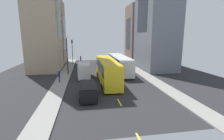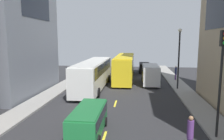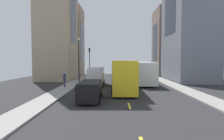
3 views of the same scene
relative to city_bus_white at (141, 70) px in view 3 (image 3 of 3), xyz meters
name	(u,v)px [view 3 (image 3 of 3)]	position (x,y,z in m)	size (l,w,h in m)	color
ground_plane	(121,84)	(3.24, 1.15, -2.01)	(40.86, 40.86, 0.00)	#28282B
sidewalk_west	(169,83)	(-4.11, 1.15, -1.93)	(2.16, 44.00, 0.15)	gray
sidewalk_east	(74,83)	(10.59, 1.15, -1.93)	(2.16, 44.00, 0.15)	gray
lane_stripe_0	(118,74)	(3.24, -19.85, -2.00)	(0.16, 2.00, 0.01)	yellow
lane_stripe_1	(119,76)	(3.24, -12.85, -2.00)	(0.16, 2.00, 0.01)	yellow
lane_stripe_2	(120,79)	(3.24, -5.85, -2.00)	(0.16, 2.00, 0.01)	yellow
lane_stripe_3	(121,83)	(3.24, 1.15, -2.00)	(0.16, 2.00, 0.01)	yellow
lane_stripe_4	(124,91)	(3.24, 8.15, -2.00)	(0.16, 2.00, 0.01)	yellow
lane_stripe_5	(129,106)	(3.24, 15.15, -2.00)	(0.16, 2.00, 0.01)	yellow
building_west_0	(168,43)	(-8.46, -14.15, 5.77)	(6.20, 7.78, 15.57)	#7A665B
building_east_0	(63,42)	(16.46, -13.96, 5.93)	(9.27, 7.29, 15.89)	#937760
city_bus_white	(141,70)	(0.00, 0.00, 0.00)	(2.80, 12.69, 3.35)	silver
streetcar_yellow	(122,72)	(3.39, 6.30, 0.11)	(2.70, 13.05, 3.59)	yellow
delivery_van_white	(96,75)	(7.00, 3.09, -0.50)	(2.25, 5.23, 2.58)	white
car_black_0	(90,89)	(6.59, 13.32, -0.99)	(2.00, 4.50, 1.72)	black
car_green_1	(123,72)	(2.21, -12.34, -1.01)	(1.88, 4.36, 1.70)	#1E7238
pedestrian_waiting_curb	(64,79)	(10.81, 6.15, -0.78)	(0.30, 0.30, 2.00)	#593372
pedestrian_crossing_mid	(99,71)	(7.92, -13.88, -0.93)	(0.33, 0.33, 2.02)	#593372
traffic_light_near_corner	(89,57)	(9.91, -12.10, 2.45)	(0.32, 0.44, 6.24)	black
streetlamp_near	(79,55)	(10.01, 0.43, 2.45)	(0.44, 0.44, 7.03)	black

